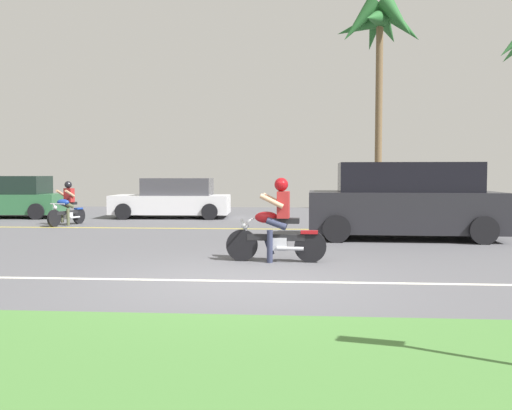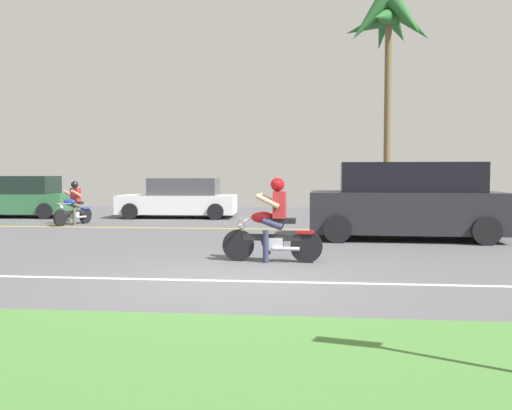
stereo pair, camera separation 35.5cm
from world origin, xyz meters
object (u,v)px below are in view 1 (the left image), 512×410
at_px(suv_nearby, 404,202).
at_px(motorcyclist_distant, 67,207).
at_px(motorcyclist, 277,226).
at_px(parked_car_0, 10,198).
at_px(palm_tree_1, 379,31).
at_px(parked_car_1, 173,199).

xyz_separation_m(suv_nearby, motorcyclist_distant, (-9.61, 2.80, -0.33)).
bearing_deg(motorcyclist, motorcyclist_distant, 135.34).
xyz_separation_m(parked_car_0, palm_tree_1, (13.80, 5.18, 7.00)).
relative_size(suv_nearby, parked_car_0, 1.20).
bearing_deg(parked_car_0, palm_tree_1, 20.56).
bearing_deg(palm_tree_1, suv_nearby, -94.56).
bearing_deg(parked_car_0, suv_nearby, -23.48).
xyz_separation_m(parked_car_1, motorcyclist_distant, (-2.58, -3.13, -0.10)).
height_order(suv_nearby, parked_car_0, suv_nearby).
relative_size(suv_nearby, palm_tree_1, 0.52).
bearing_deg(suv_nearby, motorcyclist, -127.86).
height_order(parked_car_0, palm_tree_1, palm_tree_1).
relative_size(suv_nearby, motorcyclist_distant, 3.03).
relative_size(motorcyclist, motorcyclist_distant, 1.15).
height_order(motorcyclist, parked_car_1, motorcyclist).
bearing_deg(parked_car_1, suv_nearby, -40.13).
bearing_deg(palm_tree_1, parked_car_1, -148.33).
height_order(motorcyclist, palm_tree_1, palm_tree_1).
relative_size(parked_car_0, palm_tree_1, 0.44).
relative_size(motorcyclist, parked_car_0, 0.45).
relative_size(parked_car_1, motorcyclist_distant, 2.69).
xyz_separation_m(parked_car_0, parked_car_1, (5.91, 0.31, -0.03)).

